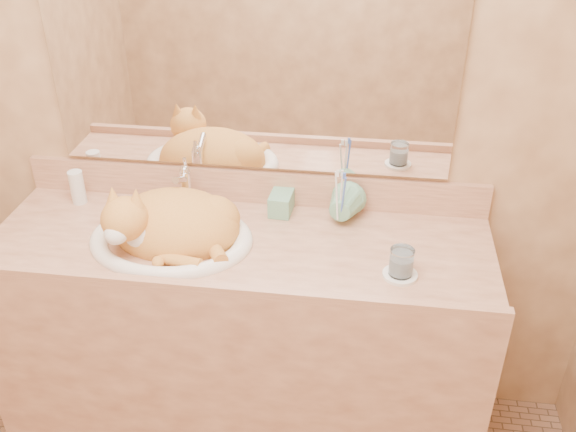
# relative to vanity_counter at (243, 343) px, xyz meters

# --- Properties ---
(wall_back) EXTENTS (2.40, 0.02, 2.50)m
(wall_back) POSITION_rel_vanity_counter_xyz_m (0.00, 0.28, 0.82)
(wall_back) COLOR #916642
(wall_back) RESTS_ON ground
(vanity_counter) EXTENTS (1.60, 0.55, 0.85)m
(vanity_counter) POSITION_rel_vanity_counter_xyz_m (0.00, 0.00, 0.00)
(vanity_counter) COLOR #955D43
(vanity_counter) RESTS_ON floor
(mirror) EXTENTS (1.30, 0.02, 0.80)m
(mirror) POSITION_rel_vanity_counter_xyz_m (0.00, 0.26, 0.97)
(mirror) COLOR white
(mirror) RESTS_ON wall_back
(sink_basin) EXTENTS (0.54, 0.46, 0.16)m
(sink_basin) POSITION_rel_vanity_counter_xyz_m (-0.21, -0.02, 0.50)
(sink_basin) COLOR white
(sink_basin) RESTS_ON vanity_counter
(faucet) EXTENTS (0.08, 0.13, 0.18)m
(faucet) POSITION_rel_vanity_counter_xyz_m (-0.21, 0.18, 0.51)
(faucet) COLOR silver
(faucet) RESTS_ON vanity_counter
(cat) EXTENTS (0.41, 0.34, 0.22)m
(cat) POSITION_rel_vanity_counter_xyz_m (-0.22, -0.01, 0.49)
(cat) COLOR #C1762C
(cat) RESTS_ON sink_basin
(soap_dispenser) EXTENTS (0.08, 0.08, 0.16)m
(soap_dispenser) POSITION_rel_vanity_counter_xyz_m (0.10, 0.15, 0.51)
(soap_dispenser) COLOR #6AAB88
(soap_dispenser) RESTS_ON vanity_counter
(toothbrush_cup) EXTENTS (0.15, 0.15, 0.11)m
(toothbrush_cup) POSITION_rel_vanity_counter_xyz_m (0.31, 0.13, 0.48)
(toothbrush_cup) COLOR #6AAB88
(toothbrush_cup) RESTS_ON vanity_counter
(toothbrushes) EXTENTS (0.03, 0.03, 0.21)m
(toothbrushes) POSITION_rel_vanity_counter_xyz_m (0.31, 0.13, 0.55)
(toothbrushes) COLOR silver
(toothbrushes) RESTS_ON toothbrush_cup
(saucer) EXTENTS (0.10, 0.10, 0.01)m
(saucer) POSITION_rel_vanity_counter_xyz_m (0.50, -0.11, 0.43)
(saucer) COLOR white
(saucer) RESTS_ON vanity_counter
(water_glass) EXTENTS (0.07, 0.07, 0.08)m
(water_glass) POSITION_rel_vanity_counter_xyz_m (0.50, -0.11, 0.48)
(water_glass) COLOR silver
(water_glass) RESTS_ON saucer
(lotion_bottle) EXTENTS (0.05, 0.05, 0.12)m
(lotion_bottle) POSITION_rel_vanity_counter_xyz_m (-0.60, 0.17, 0.48)
(lotion_bottle) COLOR silver
(lotion_bottle) RESTS_ON vanity_counter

